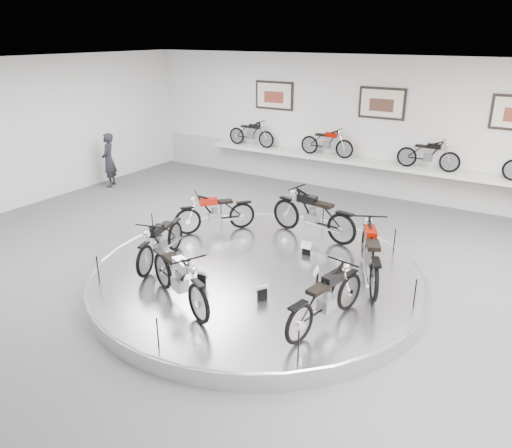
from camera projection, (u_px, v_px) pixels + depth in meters
The scene contains 19 objects.
floor at pixel (249, 289), 9.49m from camera, with size 16.00×16.00×0.00m, color #515154.
ceiling at pixel (248, 70), 8.05m from camera, with size 16.00×16.00×0.00m, color white.
wall_back at pixel (380, 128), 14.31m from camera, with size 16.00×16.00×0.00m, color white.
dado_band at pixel (375, 177), 14.82m from camera, with size 15.68×0.04×1.10m, color #BCBCBA.
display_platform at pixel (257, 276), 9.67m from camera, with size 6.40×6.40×0.30m, color silver.
platform_rim at pixel (257, 270), 9.63m from camera, with size 6.40×6.40×0.10m, color #B2B2BA.
shelf at pixel (374, 164), 14.43m from camera, with size 11.00×0.55×0.10m, color silver.
poster_left at pixel (274, 95), 15.75m from camera, with size 1.35×0.06×0.88m, color white.
poster_center at pixel (382, 103), 14.03m from camera, with size 1.35×0.06×0.88m, color white.
shelf_bike_a at pixel (251, 135), 16.36m from camera, with size 1.22×0.42×0.73m, color black, non-canonical shape.
shelf_bike_b at pixel (327, 144), 15.02m from camera, with size 1.22×0.42×0.73m, color #7E0D00, non-canonical shape.
shelf_bike_c at pixel (428, 156), 13.55m from camera, with size 1.22×0.42×0.73m, color black, non-canonical shape.
bike_a at pixel (370, 253), 9.00m from camera, with size 1.88×0.66×1.11m, color #7E0D00, non-canonical shape.
bike_b at pixel (313, 214), 10.97m from camera, with size 1.84×0.65×1.08m, color black, non-canonical shape.
bike_c at pixel (215, 212), 11.28m from camera, with size 1.59×0.56×0.94m, color #AC1308, non-canonical shape.
bike_d at pixel (160, 240), 9.73m from camera, with size 1.60×0.56×0.94m, color black, non-canonical shape.
bike_e at pixel (179, 277), 8.21m from camera, with size 1.71×0.60×1.01m, color #AAA9AE, non-canonical shape.
bike_f at pixel (326, 298), 7.61m from camera, with size 1.64×0.58×0.97m, color black, non-canonical shape.
visitor at pixel (109, 160), 15.55m from camera, with size 0.61×0.40×1.68m, color black.
Camera 1 is at (4.55, -7.07, 4.57)m, focal length 35.00 mm.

